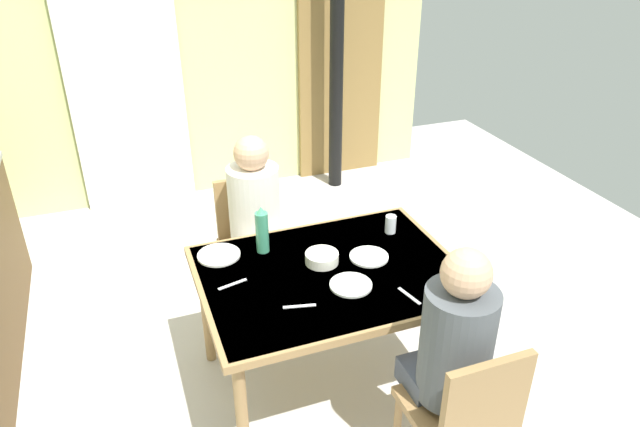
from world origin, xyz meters
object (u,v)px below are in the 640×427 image
object	(u,v)px
dining_table	(330,283)
chair_near_diner	(465,414)
person_far_diner	(255,208)
serving_bowl_center	(322,258)
chair_far_diner	(252,239)
water_bottle_green_near	(262,231)
person_near_diner	(455,340)

from	to	relation	value
dining_table	chair_near_diner	world-z (taller)	chair_near_diner
chair_near_diner	person_far_diner	world-z (taller)	person_far_diner
person_far_diner	serving_bowl_center	world-z (taller)	person_far_diner
chair_far_diner	water_bottle_green_near	size ratio (longest dim) A/B	3.36
dining_table	person_far_diner	bearing A→B (deg)	105.60
person_near_diner	water_bottle_green_near	bearing A→B (deg)	117.81
chair_near_diner	person_near_diner	size ratio (longest dim) A/B	1.13
water_bottle_green_near	chair_near_diner	bearing A→B (deg)	-65.08
chair_far_diner	serving_bowl_center	size ratio (longest dim) A/B	5.12
person_near_diner	person_far_diner	distance (m)	1.48
dining_table	chair_near_diner	xyz separation A→B (m)	(0.27, -0.84, -0.17)
chair_near_diner	dining_table	bearing A→B (deg)	107.72
chair_far_diner	person_far_diner	bearing A→B (deg)	90.00
chair_near_diner	chair_far_diner	distance (m)	1.74
person_near_diner	person_far_diner	xyz separation A→B (m)	(-0.47, 1.41, 0.00)
chair_near_diner	water_bottle_green_near	xyz separation A→B (m)	(-0.53, 1.14, 0.36)
person_near_diner	serving_bowl_center	bearing A→B (deg)	109.51
chair_near_diner	person_near_diner	xyz separation A→B (m)	(-0.00, 0.14, 0.28)
water_bottle_green_near	dining_table	bearing A→B (deg)	-49.04
chair_far_diner	person_near_diner	distance (m)	1.64
person_far_diner	water_bottle_green_near	xyz separation A→B (m)	(-0.07, -0.40, 0.08)
dining_table	water_bottle_green_near	world-z (taller)	water_bottle_green_near
chair_near_diner	chair_far_diner	bearing A→B (deg)	105.47
chair_near_diner	serving_bowl_center	xyz separation A→B (m)	(-0.28, 0.93, 0.27)
chair_near_diner	person_far_diner	distance (m)	1.64
dining_table	person_near_diner	size ratio (longest dim) A/B	1.68
water_bottle_green_near	person_far_diner	bearing A→B (deg)	80.72
chair_far_diner	person_near_diner	size ratio (longest dim) A/B	1.13
water_bottle_green_near	serving_bowl_center	world-z (taller)	water_bottle_green_near
chair_far_diner	person_far_diner	xyz separation A→B (m)	(-0.00, -0.14, 0.28)
dining_table	chair_far_diner	distance (m)	0.88
person_near_diner	serving_bowl_center	distance (m)	0.84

